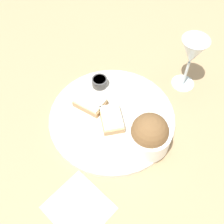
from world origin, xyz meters
name	(u,v)px	position (x,y,z in m)	size (l,w,h in m)	color
ground_plane	(112,119)	(0.00, 0.00, 0.00)	(4.00, 4.00, 0.00)	tan
dinner_plate	(112,118)	(0.00, 0.00, 0.01)	(0.34, 0.34, 0.01)	silver
salad_bowl	(149,135)	(-0.12, -0.03, 0.06)	(0.11, 0.11, 0.11)	white
sauce_ramekin	(100,82)	(0.11, -0.03, 0.03)	(0.05, 0.05, 0.03)	#4C4C4C
cheese_toast_near	(112,119)	(-0.01, 0.01, 0.03)	(0.10, 0.08, 0.03)	tan
cheese_toast_far	(90,102)	(0.06, 0.03, 0.03)	(0.10, 0.09, 0.03)	tan
wine_glass	(192,54)	(-0.01, -0.25, 0.12)	(0.07, 0.07, 0.17)	silver
napkin	(79,208)	(-0.16, 0.20, 0.00)	(0.16, 0.15, 0.01)	beige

